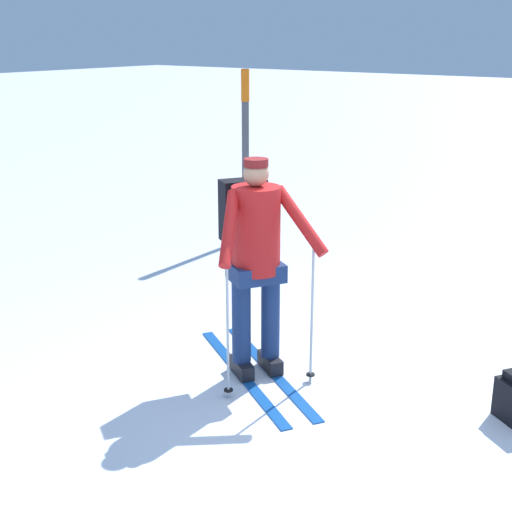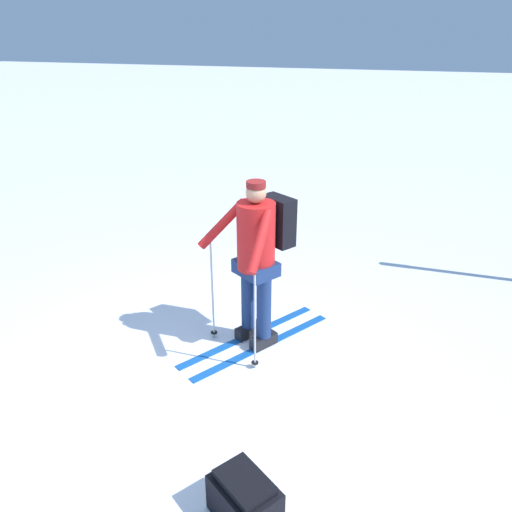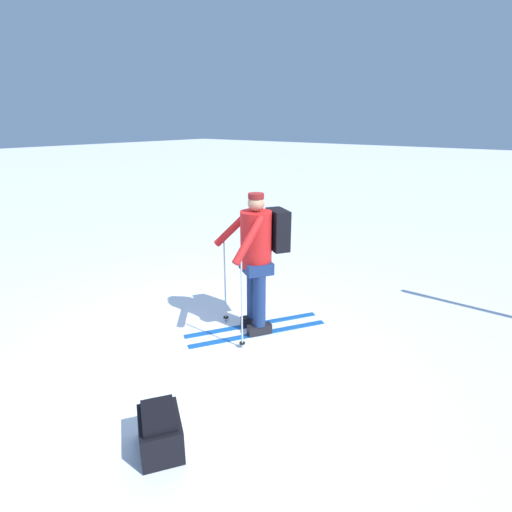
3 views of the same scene
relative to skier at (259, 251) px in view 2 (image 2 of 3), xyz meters
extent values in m
plane|color=white|center=(-0.24, -0.66, -1.04)|extent=(80.00, 80.00, 0.00)
cube|color=#144C9E|center=(0.09, -0.09, -1.03)|extent=(1.03, 1.57, 0.01)
cube|color=black|center=(0.09, -0.09, -0.97)|extent=(0.25, 0.31, 0.12)
cylinder|color=navy|center=(0.09, -0.09, -0.54)|extent=(0.15, 0.15, 0.74)
cube|color=#144C9E|center=(-0.12, 0.04, -1.03)|extent=(1.03, 1.57, 0.01)
cube|color=black|center=(-0.12, 0.04, -0.97)|extent=(0.25, 0.31, 0.12)
cylinder|color=navy|center=(-0.12, 0.04, -0.54)|extent=(0.15, 0.15, 0.74)
cube|color=navy|center=(-0.02, -0.03, -0.17)|extent=(0.51, 0.48, 0.14)
cylinder|color=red|center=(-0.02, -0.03, 0.17)|extent=(0.37, 0.37, 0.67)
sphere|color=tan|center=(-0.02, -0.03, 0.60)|extent=(0.20, 0.20, 0.20)
cylinder|color=maroon|center=(-0.02, -0.03, 0.68)|extent=(0.19, 0.19, 0.06)
cube|color=black|center=(0.13, 0.21, 0.26)|extent=(0.40, 0.34, 0.49)
cylinder|color=#B2B7BC|center=(0.12, -0.46, -0.45)|extent=(0.02, 0.02, 1.17)
cylinder|color=black|center=(0.12, -0.46, -0.98)|extent=(0.07, 0.07, 0.01)
cylinder|color=red|center=(0.12, -0.34, 0.26)|extent=(0.12, 0.50, 0.50)
cylinder|color=#B2B7BC|center=(-0.47, -0.10, -0.45)|extent=(0.02, 0.02, 1.17)
cylinder|color=black|center=(-0.47, -0.10, -0.98)|extent=(0.07, 0.07, 0.01)
cylinder|color=red|center=(-0.36, -0.04, 0.26)|extent=(0.48, 0.32, 0.50)
cube|color=black|center=(0.57, -2.05, -0.89)|extent=(0.56, 0.52, 0.30)
cube|color=black|center=(0.57, -2.05, -0.71)|extent=(0.46, 0.43, 0.06)
camera|label=1|loc=(-4.24, -3.13, 1.61)|focal=50.00mm
camera|label=2|loc=(1.38, -4.25, 1.99)|focal=35.00mm
camera|label=3|loc=(2.76, -3.61, 1.50)|focal=28.00mm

